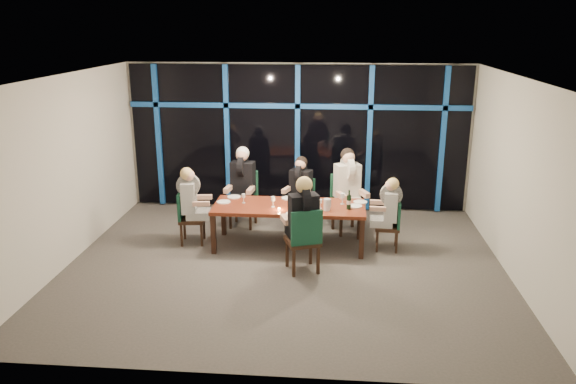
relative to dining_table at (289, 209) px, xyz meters
name	(u,v)px	position (x,y,z in m)	size (l,w,h in m)	color
room	(285,142)	(0.00, -0.80, 1.34)	(7.04, 7.00, 3.02)	#56514C
window_wall	(298,136)	(0.01, 2.13, 0.87)	(6.86, 0.43, 2.94)	black
dining_table	(289,209)	(0.00, 0.00, 0.00)	(2.60, 1.00, 0.75)	maroon
chair_far_left	(244,195)	(-0.95, 1.03, -0.09)	(0.54, 0.54, 1.05)	black
chair_far_mid	(302,200)	(0.16, 1.00, -0.15)	(0.56, 0.56, 0.95)	black
chair_far_right	(346,199)	(0.98, 0.88, -0.08)	(0.65, 0.65, 1.08)	black
chair_end_left	(187,215)	(-1.80, 0.00, -0.16)	(0.48, 0.48, 0.94)	black
chair_end_right	(392,223)	(1.77, 0.00, -0.19)	(0.43, 0.43, 0.87)	black
chair_near_mid	(304,237)	(0.33, -1.07, -0.09)	(0.63, 0.63, 1.06)	black
diner_far_left	(242,176)	(-0.96, 0.94, 0.32)	(0.56, 0.68, 1.03)	black
diner_far_mid	(300,182)	(0.13, 0.92, 0.22)	(0.57, 0.65, 0.92)	black
diner_far_right	(348,179)	(1.02, 0.79, 0.35)	(0.67, 0.74, 1.05)	silver
diner_end_left	(191,194)	(-1.72, 0.01, 0.22)	(0.61, 0.49, 0.92)	black
diner_end_right	(389,203)	(1.70, 0.00, 0.15)	(0.55, 0.45, 0.85)	black
diner_near_mid	(303,210)	(0.30, -0.99, 0.33)	(0.64, 0.72, 1.03)	black
plate_far_left	(234,197)	(-1.03, 0.38, 0.08)	(0.24, 0.24, 0.01)	white
plate_far_mid	(288,198)	(-0.05, 0.39, 0.08)	(0.24, 0.24, 0.01)	white
plate_far_right	(360,202)	(1.23, 0.27, 0.08)	(0.24, 0.24, 0.01)	white
plate_end_left	(224,202)	(-1.16, 0.07, 0.08)	(0.24, 0.24, 0.01)	white
plate_end_right	(355,206)	(1.13, 0.04, 0.08)	(0.24, 0.24, 0.01)	white
plate_near_mid	(293,214)	(0.10, -0.46, 0.08)	(0.24, 0.24, 0.01)	white
wine_bottle	(349,202)	(1.02, -0.12, 0.20)	(0.08, 0.08, 0.33)	black
water_pitcher	(327,205)	(0.65, -0.21, 0.17)	(0.12, 0.11, 0.20)	white
tea_light	(279,209)	(-0.14, -0.25, 0.08)	(0.05, 0.05, 0.03)	#FF9D4C
wine_glass_a	(273,199)	(-0.26, -0.11, 0.20)	(0.07, 0.07, 0.18)	silver
wine_glass_b	(299,197)	(0.17, 0.11, 0.18)	(0.06, 0.06, 0.16)	silver
wine_glass_c	(320,202)	(0.54, -0.12, 0.18)	(0.06, 0.06, 0.16)	white
wine_glass_d	(243,196)	(-0.80, 0.07, 0.19)	(0.06, 0.06, 0.16)	silver
wine_glass_e	(343,196)	(0.92, 0.15, 0.21)	(0.08, 0.08, 0.20)	white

